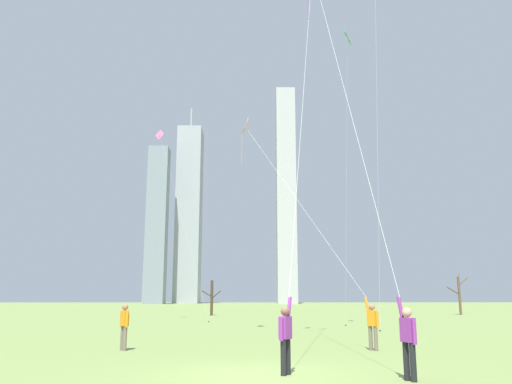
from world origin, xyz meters
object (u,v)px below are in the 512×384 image
(kite_flyer_midfield_left_orange, at_px, (335,266))
(kite_flyer_midfield_right_purple, at_px, (295,198))
(kite_flyer_midfield_center_yellow, at_px, (376,216))
(distant_kite_high_overhead_green, at_px, (347,55))
(distant_kite_low_near_trees_pink, at_px, (163,149))
(bare_tree_right_of_center, at_px, (212,297))
(bystander_strolling_midfield, at_px, (124,324))
(bare_tree_leftmost, at_px, (459,293))

(kite_flyer_midfield_left_orange, height_order, kite_flyer_midfield_right_purple, kite_flyer_midfield_right_purple)
(kite_flyer_midfield_center_yellow, relative_size, distant_kite_high_overhead_green, 1.10)
(kite_flyer_midfield_center_yellow, height_order, distant_kite_low_near_trees_pink, kite_flyer_midfield_center_yellow)
(kite_flyer_midfield_right_purple, xyz_separation_m, kite_flyer_midfield_center_yellow, (1.97, -1.79, -0.84))
(kite_flyer_midfield_center_yellow, relative_size, bare_tree_right_of_center, 5.95)
(kite_flyer_midfield_right_purple, xyz_separation_m, bare_tree_right_of_center, (-5.38, 40.65, -2.86))
(bystander_strolling_midfield, xyz_separation_m, distant_kite_low_near_trees_pink, (-2.87, 23.15, 13.41))
(kite_flyer_midfield_left_orange, relative_size, distant_kite_low_near_trees_pink, 0.76)
(bystander_strolling_midfield, bearing_deg, distant_kite_high_overhead_green, 49.64)
(distant_kite_high_overhead_green, height_order, bare_tree_right_of_center, distant_kite_high_overhead_green)
(bystander_strolling_midfield, distance_m, bare_tree_leftmost, 47.53)
(bystander_strolling_midfield, xyz_separation_m, bare_tree_leftmost, (27.76, 38.56, 1.41))
(kite_flyer_midfield_center_yellow, height_order, bystander_strolling_midfield, kite_flyer_midfield_center_yellow)
(kite_flyer_midfield_center_yellow, xyz_separation_m, bare_tree_right_of_center, (-7.35, 42.44, -2.02))
(kite_flyer_midfield_center_yellow, bearing_deg, distant_kite_low_near_trees_pink, 110.39)
(distant_kite_high_overhead_green, bearing_deg, kite_flyer_midfield_right_purple, -107.13)
(bystander_strolling_midfield, relative_size, bare_tree_right_of_center, 0.44)
(bystander_strolling_midfield, distance_m, distant_kite_low_near_trees_pink, 26.91)
(distant_kite_high_overhead_green, bearing_deg, kite_flyer_midfield_center_yellow, -99.84)
(bare_tree_leftmost, bearing_deg, kite_flyer_midfield_left_orange, -118.28)
(bystander_strolling_midfield, bearing_deg, bare_tree_right_of_center, 89.23)
(distant_kite_low_near_trees_pink, bearing_deg, bare_tree_leftmost, 26.71)
(distant_kite_high_overhead_green, xyz_separation_m, bare_tree_leftmost, (16.67, 25.51, -15.69))
(kite_flyer_midfield_center_yellow, distance_m, distant_kite_low_near_trees_pink, 32.45)
(distant_kite_low_near_trees_pink, bearing_deg, bare_tree_right_of_center, 76.10)
(bystander_strolling_midfield, xyz_separation_m, distant_kite_high_overhead_green, (11.09, 13.05, 17.09))
(bystander_strolling_midfield, bearing_deg, kite_flyer_midfield_right_purple, -33.51)
(kite_flyer_midfield_left_orange, distance_m, bare_tree_right_of_center, 35.82)
(kite_flyer_midfield_right_purple, bearing_deg, bystander_strolling_midfield, 146.49)
(kite_flyer_midfield_left_orange, distance_m, distant_kite_high_overhead_green, 18.97)
(kite_flyer_midfield_left_orange, bearing_deg, distant_kite_high_overhead_green, 74.48)
(kite_flyer_midfield_center_yellow, xyz_separation_m, distant_kite_high_overhead_green, (3.25, 18.73, 14.03))
(kite_flyer_midfield_left_orange, xyz_separation_m, distant_kite_high_overhead_green, (3.14, 11.30, 14.91))
(kite_flyer_midfield_center_yellow, bearing_deg, kite_flyer_midfield_left_orange, 89.14)
(bare_tree_right_of_center, relative_size, bare_tree_leftmost, 0.80)
(bare_tree_leftmost, bearing_deg, distant_kite_high_overhead_green, -123.16)
(kite_flyer_midfield_right_purple, bearing_deg, distant_kite_high_overhead_green, 72.87)
(kite_flyer_midfield_center_yellow, distance_m, bystander_strolling_midfield, 10.15)
(kite_flyer_midfield_left_orange, height_order, bystander_strolling_midfield, kite_flyer_midfield_left_orange)
(bystander_strolling_midfield, bearing_deg, kite_flyer_midfield_left_orange, 12.40)
(kite_flyer_midfield_left_orange, relative_size, kite_flyer_midfield_right_purple, 0.68)
(kite_flyer_midfield_right_purple, height_order, distant_kite_low_near_trees_pink, kite_flyer_midfield_right_purple)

